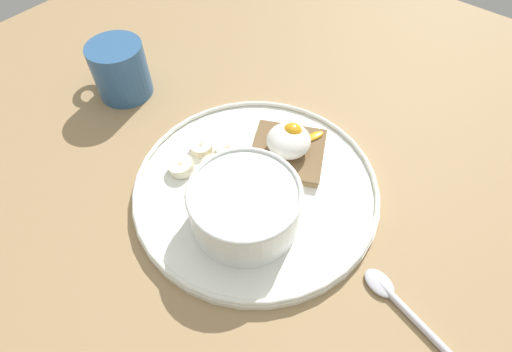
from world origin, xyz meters
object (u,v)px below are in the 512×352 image
Objects in this scene: banana_slice_left at (181,166)px; poached_egg at (290,140)px; spoon at (397,301)px; toast_slice at (288,152)px; banana_slice_right at (213,166)px; coffee_mug at (119,69)px; oatmeal_bowl at (245,206)px; banana_slice_front at (203,146)px; banana_slice_back at (228,149)px.

poached_egg is at bearing -40.12° from banana_slice_left.
banana_slice_left is 29.03cm from spoon.
poached_egg reaches higher than spoon.
spoon is (-8.13, -20.06, -1.25)cm from toast_slice.
poached_egg is at bearing -37.19° from banana_slice_right.
coffee_mug is at bearing 99.74° from poached_egg.
oatmeal_bowl reaches higher than banana_slice_right.
banana_slice_front is 0.31× the size of coffee_mug.
banana_slice_left reaches higher than banana_slice_right.
banana_slice_back is at bearing -21.92° from banana_slice_left.
banana_slice_right is (-7.88, 5.98, -2.36)cm from poached_egg.
banana_slice_right is (-7.75, 5.94, -0.10)cm from toast_slice.
coffee_mug reaches higher than toast_slice.
poached_egg is at bearing -18.27° from toast_slice.
banana_slice_back is (6.54, 8.52, -2.39)cm from oatmeal_bowl.
poached_egg reaches higher than banana_slice_back.
toast_slice is 2.26cm from poached_egg.
banana_slice_right is 21.70cm from coffee_mug.
banana_slice_left is (0.49, 10.96, -2.21)cm from oatmeal_bowl.
coffee_mug is 0.98× the size of spoon.
banana_slice_back is at bearing 124.27° from toast_slice.
banana_slice_right is at bearing 89.17° from spoon.
banana_slice_front is 3.32cm from banana_slice_back.
toast_slice and banana_slice_right have the same top height.
banana_slice_left is at bearing 94.54° from spoon.
poached_egg is at bearing 67.58° from spoon.
toast_slice is at bearing -37.45° from banana_slice_right.
banana_slice_right is at bearing -47.49° from banana_slice_left.
banana_slice_left is at bearing -174.85° from banana_slice_front.
banana_slice_right is at bearing -171.96° from banana_slice_back.
banana_slice_right is (3.16, 8.05, -2.37)cm from oatmeal_bowl.
banana_slice_back is (6.05, -2.43, -0.18)cm from banana_slice_left.
banana_slice_back and banana_slice_right have the same top height.
poached_egg is 27.69cm from coffee_mug.
banana_slice_front is at bearing 5.15° from banana_slice_left.
poached_egg is at bearing -56.06° from banana_slice_front.
poached_egg is 2.36× the size of banana_slice_front.
coffee_mug reaches higher than banana_slice_back.
toast_slice is at bearing 10.94° from oatmeal_bowl.
poached_egg is 10.17cm from banana_slice_right.
banana_slice_back is at bearing -58.28° from banana_slice_front.
toast_slice is at bearing -40.34° from banana_slice_left.
banana_slice_left is at bearing 139.88° from poached_egg.
toast_slice is 21.68cm from spoon.
banana_slice_front reaches higher than banana_slice_back.
banana_slice_back is 0.89× the size of banana_slice_right.
poached_egg is 1.91× the size of banana_slice_left.
coffee_mug is at bearing 99.49° from toast_slice.
spoon is (-2.01, -29.30, -1.20)cm from banana_slice_front.
toast_slice is 7.76cm from banana_slice_back.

